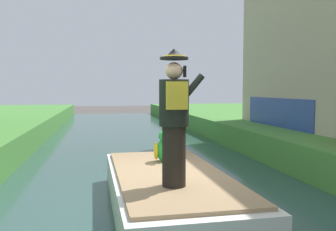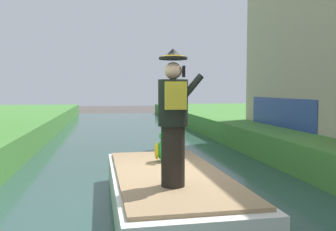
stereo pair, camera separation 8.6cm
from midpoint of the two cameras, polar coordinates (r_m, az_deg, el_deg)
The scene contains 6 objects.
ground_plane at distance 5.93m, azimuth 0.85°, elevation -15.78°, with size 80.00×80.00×0.00m, color #4C4742.
canal_water at distance 5.91m, azimuth 0.85°, elevation -15.33°, with size 6.13×48.00×0.10m, color #2D4C47.
boat at distance 5.89m, azimuth 0.68°, elevation -11.81°, with size 1.88×4.23×0.61m.
person_pirate at distance 4.84m, azimuth 1.37°, elevation -0.41°, with size 0.61×0.42×1.85m.
parrot_plush at distance 6.60m, azimuth -0.20°, elevation -5.16°, with size 0.36×0.34×0.57m.
parked_car_blue at distance 12.26m, azimuth 21.03°, elevation 1.30°, with size 1.74×4.02×1.50m.
Camera 2 is at (-1.00, -5.49, 2.01)m, focal length 38.69 mm.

